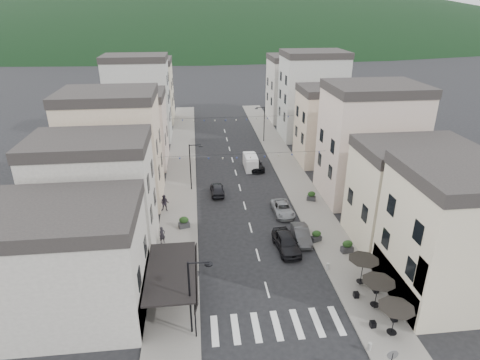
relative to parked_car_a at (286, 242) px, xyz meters
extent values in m
plane|color=black|center=(-2.80, -11.58, -0.81)|extent=(700.00, 700.00, 0.00)
cube|color=slate|center=(-10.30, 20.42, -0.75)|extent=(4.00, 76.00, 0.12)
cube|color=slate|center=(4.70, 20.42, -0.75)|extent=(4.00, 76.00, 0.12)
ellipsoid|color=black|center=(-2.80, 288.42, -0.81)|extent=(640.00, 360.00, 70.00)
cube|color=#A6A098|center=(-18.30, -6.58, 3.19)|extent=(12.00, 8.00, 8.00)
cube|color=beige|center=(11.70, -7.58, 4.19)|extent=(10.00, 8.00, 10.00)
cube|color=black|center=(-10.30, -6.58, 2.39)|extent=(3.60, 7.50, 0.15)
cube|color=black|center=(-8.50, -6.58, 1.89)|extent=(0.34, 7.50, 0.99)
cylinder|color=black|center=(-8.60, -10.08, 0.79)|extent=(0.10, 0.10, 3.20)
cylinder|color=black|center=(-8.60, -3.08, 0.79)|extent=(0.10, 0.10, 3.20)
cube|color=#A6A098|center=(-17.30, 2.42, 4.19)|extent=(10.00, 7.00, 10.00)
cube|color=#262323|center=(-17.30, 2.42, 9.69)|extent=(10.20, 7.14, 1.00)
cube|color=#C4AD93|center=(-17.30, 12.42, 5.19)|extent=(10.00, 8.00, 12.00)
cube|color=#262323|center=(-17.30, 12.42, 11.69)|extent=(10.20, 8.16, 1.00)
cube|color=#C6ACA1|center=(-17.30, 24.42, 3.94)|extent=(10.00, 8.00, 9.50)
cube|color=#262323|center=(-17.30, 24.42, 9.19)|extent=(10.20, 8.16, 1.00)
cube|color=#A9A9A4|center=(-17.30, 36.42, 5.69)|extent=(10.00, 7.00, 13.00)
cube|color=#262323|center=(-17.30, 36.42, 12.69)|extent=(10.20, 7.14, 1.00)
cube|color=beige|center=(-17.30, 48.42, 4.69)|extent=(10.00, 9.00, 11.00)
cube|color=#262323|center=(-17.30, 48.42, 10.69)|extent=(10.20, 9.18, 1.00)
cube|color=beige|center=(11.70, 0.42, 3.69)|extent=(10.00, 7.00, 9.00)
cube|color=#262323|center=(11.70, 0.42, 8.69)|extent=(10.20, 7.14, 1.00)
cube|color=#C6ACA1|center=(11.70, 10.42, 5.44)|extent=(10.00, 8.00, 12.50)
cube|color=#262323|center=(11.70, 10.42, 12.19)|extent=(10.20, 8.16, 1.00)
cube|color=#C4AD93|center=(11.70, 22.42, 4.19)|extent=(10.00, 7.00, 10.00)
cube|color=#262323|center=(11.70, 22.42, 9.69)|extent=(10.20, 7.14, 1.00)
cube|color=#A9A9A4|center=(11.70, 34.42, 5.94)|extent=(10.00, 8.00, 13.50)
cube|color=#262323|center=(11.70, 34.42, 13.19)|extent=(10.20, 8.16, 1.00)
cube|color=#A6A098|center=(11.70, 46.42, 4.94)|extent=(10.00, 9.00, 11.50)
cube|color=#262323|center=(11.70, 46.42, 11.19)|extent=(10.20, 9.18, 1.00)
cylinder|color=black|center=(4.90, -11.58, 0.46)|extent=(0.06, 0.06, 2.30)
cone|color=black|center=(4.90, -11.58, 1.56)|extent=(2.50, 2.50, 0.55)
cylinder|color=black|center=(4.90, -11.58, -0.32)|extent=(0.70, 0.70, 0.04)
cylinder|color=black|center=(4.90, -8.78, 0.46)|extent=(0.06, 0.06, 2.30)
cone|color=black|center=(4.90, -8.78, 1.56)|extent=(2.50, 2.50, 0.55)
cylinder|color=black|center=(4.90, -8.78, -0.32)|extent=(0.70, 0.70, 0.04)
cylinder|color=black|center=(4.90, -5.98, 0.46)|extent=(0.06, 0.06, 2.30)
cone|color=black|center=(4.90, -5.98, 1.56)|extent=(2.50, 2.50, 0.55)
cylinder|color=black|center=(4.90, -5.98, -0.32)|extent=(0.70, 0.70, 0.04)
cylinder|color=black|center=(-8.90, -9.58, 2.19)|extent=(0.14, 0.14, 6.00)
cylinder|color=black|center=(-8.20, -9.58, 5.09)|extent=(1.40, 0.10, 0.10)
cylinder|color=black|center=(-7.55, -9.58, 4.94)|extent=(0.56, 0.56, 0.08)
cylinder|color=black|center=(-8.90, 14.42, 2.19)|extent=(0.14, 0.14, 6.00)
cylinder|color=black|center=(-8.20, 14.42, 5.09)|extent=(1.40, 0.10, 0.10)
cylinder|color=black|center=(-7.55, 14.42, 4.94)|extent=(0.56, 0.56, 0.08)
cylinder|color=black|center=(3.30, 32.42, 2.19)|extent=(0.14, 0.14, 6.00)
cylinder|color=black|center=(2.60, 32.42, 5.09)|extent=(1.40, 0.10, 0.10)
cylinder|color=black|center=(1.95, 32.42, 4.94)|extent=(0.56, 0.56, 0.08)
cylinder|color=slate|center=(3.00, -15.08, 1.54)|extent=(0.70, 0.04, 0.70)
cylinder|color=gray|center=(-8.50, -5.58, -0.39)|extent=(0.26, 0.26, 0.60)
cylinder|color=gray|center=(-8.50, -2.58, -0.39)|extent=(0.26, 0.26, 0.60)
cylinder|color=gray|center=(2.90, -3.58, -0.39)|extent=(0.26, 0.26, 0.60)
cylinder|color=gray|center=(2.90, -12.58, -0.39)|extent=(0.26, 0.26, 0.60)
cylinder|color=black|center=(-2.80, 10.42, 5.19)|extent=(19.00, 0.02, 0.02)
cone|color=beige|center=(-11.51, 10.42, 5.01)|extent=(0.28, 0.28, 0.24)
cone|color=navy|center=(-9.93, 10.42, 4.92)|extent=(0.28, 0.28, 0.24)
cone|color=beige|center=(-8.34, 10.42, 4.84)|extent=(0.28, 0.28, 0.24)
cone|color=navy|center=(-6.76, 10.42, 4.77)|extent=(0.28, 0.28, 0.24)
cone|color=beige|center=(-5.17, 10.42, 4.73)|extent=(0.28, 0.28, 0.24)
cone|color=navy|center=(-3.59, 10.42, 4.70)|extent=(0.28, 0.28, 0.24)
cone|color=beige|center=(-2.01, 10.42, 4.70)|extent=(0.28, 0.28, 0.24)
cone|color=navy|center=(-0.42, 10.42, 4.73)|extent=(0.28, 0.28, 0.24)
cone|color=beige|center=(1.16, 10.42, 4.77)|extent=(0.28, 0.28, 0.24)
cone|color=navy|center=(2.74, 10.42, 4.84)|extent=(0.28, 0.28, 0.24)
cone|color=beige|center=(4.33, 10.42, 4.92)|extent=(0.28, 0.28, 0.24)
cone|color=navy|center=(5.91, 10.42, 5.01)|extent=(0.28, 0.28, 0.24)
cylinder|color=black|center=(-2.80, 26.42, 5.19)|extent=(19.00, 0.02, 0.02)
cone|color=beige|center=(-11.51, 26.42, 5.01)|extent=(0.28, 0.28, 0.24)
cone|color=navy|center=(-9.93, 26.42, 4.92)|extent=(0.28, 0.28, 0.24)
cone|color=beige|center=(-8.34, 26.42, 4.84)|extent=(0.28, 0.28, 0.24)
cone|color=navy|center=(-6.76, 26.42, 4.77)|extent=(0.28, 0.28, 0.24)
cone|color=beige|center=(-5.17, 26.42, 4.73)|extent=(0.28, 0.28, 0.24)
cone|color=navy|center=(-3.59, 26.42, 4.70)|extent=(0.28, 0.28, 0.24)
cone|color=beige|center=(-2.01, 26.42, 4.70)|extent=(0.28, 0.28, 0.24)
cone|color=navy|center=(-0.42, 26.42, 4.73)|extent=(0.28, 0.28, 0.24)
cone|color=beige|center=(1.16, 26.42, 4.77)|extent=(0.28, 0.28, 0.24)
cone|color=navy|center=(2.74, 26.42, 4.84)|extent=(0.28, 0.28, 0.24)
cone|color=beige|center=(4.33, 26.42, 4.92)|extent=(0.28, 0.28, 0.24)
cone|color=navy|center=(5.91, 26.42, 5.01)|extent=(0.28, 0.28, 0.24)
imported|color=black|center=(0.00, 0.00, 0.00)|extent=(2.31, 4.89, 1.62)
imported|color=#333335|center=(1.80, 1.38, -0.13)|extent=(1.64, 4.21, 1.37)
imported|color=gray|center=(1.14, 7.04, -0.19)|extent=(2.19, 4.49, 1.23)
imported|color=black|center=(0.00, 20.66, -0.11)|extent=(2.57, 5.03, 1.40)
imported|color=black|center=(-5.75, 12.84, -0.14)|extent=(1.69, 3.94, 1.33)
cube|color=white|center=(-0.57, 20.83, 0.08)|extent=(1.69, 4.27, 1.78)
cube|color=white|center=(-0.57, 20.30, 1.01)|extent=(1.65, 2.84, 0.44)
cylinder|color=black|center=(-1.28, 19.23, -0.50)|extent=(0.22, 0.62, 0.62)
cylinder|color=black|center=(0.14, 19.23, -0.50)|extent=(0.22, 0.62, 0.62)
cylinder|color=black|center=(-1.27, 22.43, -0.50)|extent=(0.22, 0.62, 0.62)
cylinder|color=black|center=(0.15, 22.43, -0.50)|extent=(0.22, 0.62, 0.62)
imported|color=black|center=(-11.68, 2.30, 0.18)|extent=(0.76, 0.69, 1.74)
imported|color=black|center=(-11.82, 8.96, 0.27)|extent=(1.03, 0.85, 1.92)
cube|color=#29292B|center=(-8.80, -3.26, -0.46)|extent=(1.01, 0.77, 0.45)
ellipsoid|color=black|center=(-8.80, -3.26, 0.03)|extent=(0.79, 0.50, 0.57)
cube|color=#2B2B2E|center=(-9.66, 5.03, -0.41)|extent=(1.24, 0.89, 0.56)
ellipsoid|color=black|center=(-9.66, 5.03, 0.20)|extent=(0.98, 0.62, 0.71)
cube|color=#28282B|center=(3.20, 1.00, -0.44)|extent=(1.14, 0.86, 0.50)
ellipsoid|color=black|center=(3.20, 1.00, 0.12)|extent=(0.89, 0.57, 0.65)
cube|color=#2A2A2C|center=(5.51, -1.19, -0.41)|extent=(1.18, 0.76, 0.55)
ellipsoid|color=black|center=(5.51, -1.19, 0.19)|extent=(0.97, 0.62, 0.70)
cube|color=#2D2D30|center=(5.15, 9.69, -0.43)|extent=(1.16, 0.89, 0.51)
ellipsoid|color=black|center=(5.15, 9.69, 0.13)|extent=(0.91, 0.58, 0.66)
camera|label=1|loc=(-7.94, -31.48, 20.53)|focal=30.00mm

